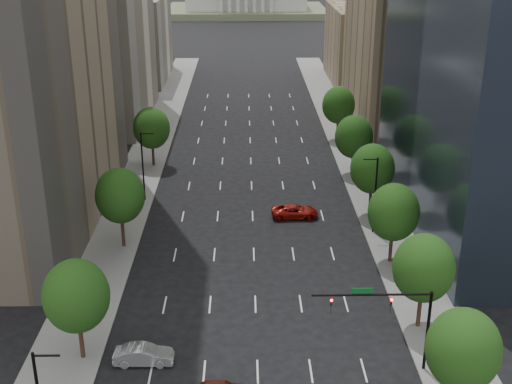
{
  "coord_description": "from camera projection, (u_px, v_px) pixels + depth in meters",
  "views": [
    {
      "loc": [
        -0.9,
        -13.44,
        32.57
      ],
      "look_at": [
        0.19,
        47.74,
        8.0
      ],
      "focal_mm": 47.19,
      "sensor_mm": 36.0,
      "label": 1
    }
  ],
  "objects": [
    {
      "name": "filler_left",
      "position": [
        134.0,
        38.0,
        147.04
      ],
      "size": [
        14.0,
        26.0,
        18.0
      ],
      "primitive_type": "cube",
      "color": "beige",
      "rests_on": "ground"
    },
    {
      "name": "traffic_signal",
      "position": [
        397.0,
        313.0,
        50.7
      ],
      "size": [
        9.12,
        0.4,
        7.38
      ],
      "color": "black",
      "rests_on": "ground"
    },
    {
      "name": "tree_right_3",
      "position": [
        372.0,
        169.0,
        78.33
      ],
      "size": [
        5.2,
        5.2,
        8.89
      ],
      "color": "#382316",
      "rests_on": "ground"
    },
    {
      "name": "tree_left_2",
      "position": [
        152.0,
        128.0,
        94.65
      ],
      "size": [
        5.2,
        5.2,
        8.68
      ],
      "color": "#382316",
      "rests_on": "ground"
    },
    {
      "name": "car_silver",
      "position": [
        144.0,
        355.0,
        53.18
      ],
      "size": [
        4.74,
        1.66,
        1.56
      ],
      "primitive_type": "imported",
      "rotation": [
        0.0,
        0.0,
        1.57
      ],
      "color": "#9FA0A4",
      "rests_on": "ground"
    },
    {
      "name": "tree_right_0",
      "position": [
        463.0,
        349.0,
        46.04
      ],
      "size": [
        5.2,
        5.2,
        8.39
      ],
      "color": "#382316",
      "rests_on": "ground"
    },
    {
      "name": "tree_right_1",
      "position": [
        424.0,
        268.0,
        56.11
      ],
      "size": [
        5.2,
        5.2,
        8.75
      ],
      "color": "#382316",
      "rests_on": "ground"
    },
    {
      "name": "car_red_far",
      "position": [
        295.0,
        211.0,
        79.61
      ],
      "size": [
        5.64,
        2.79,
        1.54
      ],
      "primitive_type": "imported",
      "rotation": [
        0.0,
        0.0,
        1.61
      ],
      "color": "maroon",
      "rests_on": "ground"
    },
    {
      "name": "foothills",
      "position": [
        284.0,
        8.0,
        595.4
      ],
      "size": [
        720.0,
        413.0,
        263.0
      ],
      "color": "olive",
      "rests_on": "ground"
    },
    {
      "name": "tree_right_2",
      "position": [
        394.0,
        212.0,
        67.3
      ],
      "size": [
        5.2,
        5.2,
        8.61
      ],
      "color": "#382316",
      "rests_on": "ground"
    },
    {
      "name": "streetlight_rn",
      "position": [
        375.0,
        193.0,
        74.07
      ],
      "size": [
        1.7,
        0.2,
        9.0
      ],
      "color": "black",
      "rests_on": "ground"
    },
    {
      "name": "tree_left_1",
      "position": [
        120.0,
        196.0,
        70.42
      ],
      "size": [
        5.2,
        5.2,
        8.97
      ],
      "color": "#382316",
      "rests_on": "ground"
    },
    {
      "name": "tree_right_5",
      "position": [
        338.0,
        105.0,
        106.22
      ],
      "size": [
        5.2,
        5.2,
        8.75
      ],
      "color": "#382316",
      "rests_on": "ground"
    },
    {
      "name": "tree_right_4",
      "position": [
        354.0,
        137.0,
        91.48
      ],
      "size": [
        5.2,
        5.2,
        8.46
      ],
      "color": "#382316",
      "rests_on": "ground"
    },
    {
      "name": "sidewalk_right",
      "position": [
        382.0,
        214.0,
        80.52
      ],
      "size": [
        6.0,
        200.0,
        0.15
      ],
      "primitive_type": "cube",
      "color": "slate",
      "rests_on": "ground"
    },
    {
      "name": "tree_left_0",
      "position": [
        76.0,
        296.0,
        51.94
      ],
      "size": [
        5.2,
        5.2,
        8.75
      ],
      "color": "#382316",
      "rests_on": "ground"
    },
    {
      "name": "streetlight_ln",
      "position": [
        143.0,
        164.0,
        82.9
      ],
      "size": [
        1.7,
        0.2,
        9.0
      ],
      "color": "black",
      "rests_on": "ground"
    },
    {
      "name": "filler_right",
      "position": [
        363.0,
        45.0,
        145.46
      ],
      "size": [
        14.0,
        26.0,
        16.0
      ],
      "primitive_type": "cube",
      "color": "#8C7759",
      "rests_on": "ground"
    },
    {
      "name": "sidewalk_left",
      "position": [
        123.0,
        216.0,
        80.01
      ],
      "size": [
        6.0,
        200.0,
        0.15
      ],
      "primitive_type": "cube",
      "color": "slate",
      "rests_on": "ground"
    },
    {
      "name": "parking_tan_right",
      "position": [
        399.0,
        36.0,
        112.23
      ],
      "size": [
        14.0,
        30.0,
        30.0
      ],
      "primitive_type": "cube",
      "color": "#8C7759",
      "rests_on": "ground"
    },
    {
      "name": "midrise_cream_left",
      "position": [
        101.0,
        19.0,
        113.25
      ],
      "size": [
        14.0,
        30.0,
        35.0
      ],
      "primitive_type": "cube",
      "color": "beige",
      "rests_on": "ground"
    }
  ]
}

